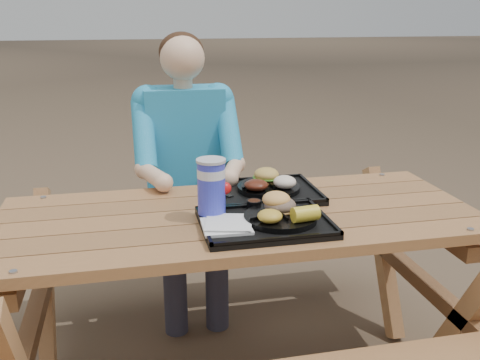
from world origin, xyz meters
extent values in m
cube|color=black|center=(0.06, -0.15, 0.76)|extent=(0.45, 0.35, 0.02)
cube|color=black|center=(0.13, 0.17, 0.76)|extent=(0.45, 0.35, 0.02)
cylinder|color=black|center=(0.11, -0.15, 0.78)|extent=(0.26, 0.26, 0.02)
cylinder|color=black|center=(0.16, 0.18, 0.78)|extent=(0.26, 0.26, 0.02)
cube|color=silver|center=(-0.09, -0.18, 0.78)|extent=(0.17, 0.17, 0.02)
cylinder|color=#1B24CB|center=(-0.12, -0.06, 0.87)|extent=(0.10, 0.10, 0.20)
cylinder|color=black|center=(0.05, -0.02, 0.79)|extent=(0.06, 0.06, 0.03)
cylinder|color=yellow|center=(0.11, -0.02, 0.79)|extent=(0.06, 0.06, 0.03)
ellipsoid|color=gold|center=(0.06, -0.21, 0.81)|extent=(0.09, 0.09, 0.04)
cube|color=black|center=(-0.04, 0.18, 0.77)|extent=(0.09, 0.14, 0.01)
ellipsoid|color=#521D10|center=(0.10, 0.13, 0.81)|extent=(0.10, 0.10, 0.04)
ellipsoid|color=#F4E3CE|center=(0.22, 0.13, 0.82)|extent=(0.09, 0.09, 0.05)
camera|label=1|loc=(-0.40, -1.85, 1.48)|focal=40.00mm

